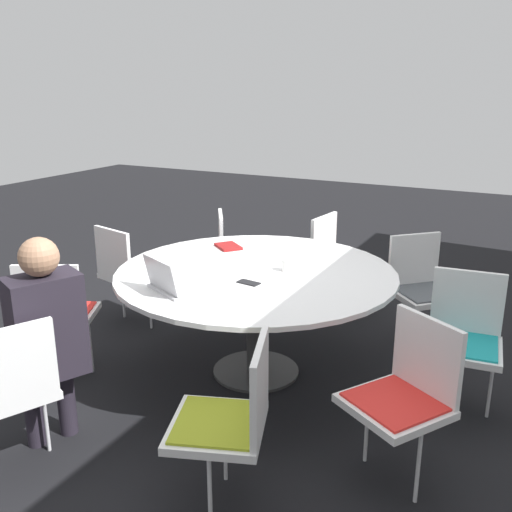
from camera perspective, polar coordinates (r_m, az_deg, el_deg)
ground_plane at (r=4.04m, az=0.00°, el=-11.50°), size 16.00×16.00×0.00m
conference_table at (r=3.77m, az=0.00°, el=-2.79°), size 1.84×1.84×0.74m
chair_0 at (r=3.13m, az=-23.61°, el=-11.67°), size 0.57×0.56×0.84m
chair_1 at (r=2.66m, az=-2.46°, el=-15.45°), size 0.56×0.54×0.84m
chair_2 at (r=2.93m, az=14.74°, el=-12.74°), size 0.59×0.60×0.84m
chair_3 at (r=3.65m, az=20.08°, el=-7.14°), size 0.46×0.48×0.84m
chair_4 at (r=4.43m, az=16.24°, el=-2.59°), size 0.61×0.61×0.84m
chair_5 at (r=4.94m, az=8.03°, el=-0.08°), size 0.49×0.47×0.84m
chair_6 at (r=5.07m, az=-2.06°, el=0.51°), size 0.60×0.59×0.84m
chair_7 at (r=4.71m, az=-12.74°, el=-1.18°), size 0.51×0.53×0.84m
chair_8 at (r=3.99m, az=-19.33°, el=-5.04°), size 0.58×0.58×0.84m
person_0 at (r=3.17m, az=-20.24°, el=-6.92°), size 0.42×0.35×1.19m
laptop at (r=3.39m, az=-8.70°, el=-2.67°), size 0.34×0.39×0.21m
spiral_notebook at (r=4.27m, az=-2.80°, el=0.97°), size 0.25×0.26×0.02m
coffee_cup at (r=3.73m, az=3.13°, el=-0.93°), size 0.07×0.07×0.08m
cell_phone at (r=3.51m, az=-0.74°, el=-2.68°), size 0.09×0.15×0.01m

